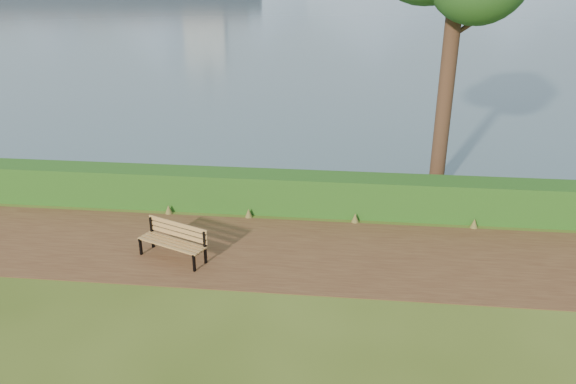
# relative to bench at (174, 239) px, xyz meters

# --- Properties ---
(ground) EXTENTS (140.00, 140.00, 0.00)m
(ground) POSITION_rel_bench_xyz_m (2.34, 0.20, -0.46)
(ground) COLOR #3F5217
(ground) RESTS_ON ground
(path) EXTENTS (40.00, 3.40, 0.01)m
(path) POSITION_rel_bench_xyz_m (2.34, 0.50, -0.46)
(path) COLOR #542F1C
(path) RESTS_ON ground
(hedge) EXTENTS (32.00, 0.85, 1.00)m
(hedge) POSITION_rel_bench_xyz_m (2.34, 2.80, 0.04)
(hedge) COLOR #214F16
(hedge) RESTS_ON ground
(bench) EXTENTS (1.65, 1.05, 0.80)m
(bench) POSITION_rel_bench_xyz_m (0.00, 0.00, 0.00)
(bench) COLOR black
(bench) RESTS_ON ground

